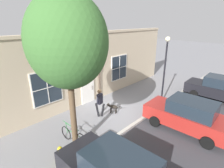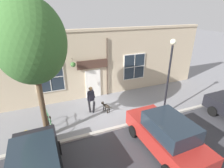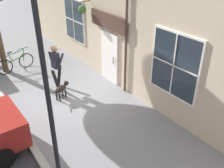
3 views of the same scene
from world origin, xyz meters
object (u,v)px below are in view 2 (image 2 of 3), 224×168
object	(u,v)px
dog_on_leash	(106,106)
parked_car_mid_block	(166,134)
leaning_bicycle	(50,124)
street_tree_by_curb	(32,45)
street_lamp	(170,68)
fire_hydrant	(27,137)
pedestrian_walking	(91,97)

from	to	relation	value
dog_on_leash	parked_car_mid_block	distance (m)	4.40
dog_on_leash	leaning_bicycle	xyz separation A→B (m)	(0.65, -3.41, -0.03)
street_tree_by_curb	street_lamp	distance (m)	7.06
parked_car_mid_block	fire_hydrant	bearing A→B (deg)	-115.65
dog_on_leash	street_lamp	bearing A→B (deg)	62.81
street_tree_by_curb	fire_hydrant	bearing A→B (deg)	-71.25
dog_on_leash	parked_car_mid_block	world-z (taller)	parked_car_mid_block
pedestrian_walking	parked_car_mid_block	size ratio (longest dim) A/B	0.41
street_tree_by_curb	parked_car_mid_block	xyz separation A→B (m)	(3.14, 4.99, -3.82)
leaning_bicycle	fire_hydrant	world-z (taller)	leaning_bicycle
street_tree_by_curb	fire_hydrant	world-z (taller)	street_tree_by_curb
dog_on_leash	street_lamp	world-z (taller)	street_lamp
pedestrian_walking	leaning_bicycle	xyz separation A→B (m)	(0.89, -2.54, -0.71)
pedestrian_walking	fire_hydrant	distance (m)	4.02
pedestrian_walking	street_lamp	world-z (taller)	street_lamp
parked_car_mid_block	pedestrian_walking	bearing A→B (deg)	-152.79
leaning_bicycle	street_lamp	distance (m)	7.23
leaning_bicycle	dog_on_leash	bearing A→B (deg)	100.87
leaning_bicycle	street_lamp	world-z (taller)	street_lamp
dog_on_leash	fire_hydrant	world-z (taller)	fire_hydrant
pedestrian_walking	parked_car_mid_block	distance (m)	4.93
leaning_bicycle	fire_hydrant	xyz separation A→B (m)	(0.66, -1.10, 0.02)
parked_car_mid_block	fire_hydrant	size ratio (longest dim) A/B	5.64
dog_on_leash	leaning_bicycle	size ratio (longest dim) A/B	0.52
dog_on_leash	leaning_bicycle	bearing A→B (deg)	-79.13
dog_on_leash	leaning_bicycle	distance (m)	3.47
pedestrian_walking	street_tree_by_curb	bearing A→B (deg)	-65.64
pedestrian_walking	leaning_bicycle	bearing A→B (deg)	-70.75
street_lamp	street_tree_by_curb	bearing A→B (deg)	-95.50
street_lamp	leaning_bicycle	bearing A→B (deg)	-98.63
street_tree_by_curb	parked_car_mid_block	world-z (taller)	street_tree_by_curb
pedestrian_walking	dog_on_leash	distance (m)	1.13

